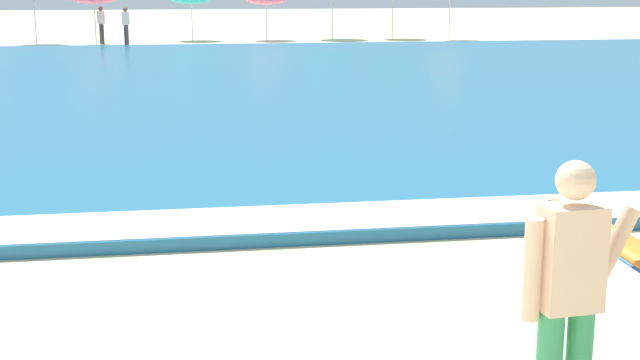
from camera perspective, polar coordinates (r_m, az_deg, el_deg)
The scene contains 5 objects.
sea at distance 22.82m, azimuth -9.27°, elevation 6.00°, with size 120.00×28.00×0.14m, color #1E6084.
surf_foam at distance 9.61m, azimuth -9.11°, elevation -2.72°, with size 120.00×1.12×0.01m, color white.
surfer_with_board at distance 5.26m, azimuth 17.67°, elevation -6.29°, with size 1.00×2.33×1.73m.
beachgoer_near_row_left at distance 39.60m, azimuth -13.88°, elevation 9.72°, with size 0.32×0.20×1.58m.
beachgoer_near_row_mid at distance 38.54m, azimuth -12.36°, elevation 9.72°, with size 0.32×0.20×1.58m.
Camera 1 is at (0.04, -4.28, 2.68)m, focal length 49.80 mm.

